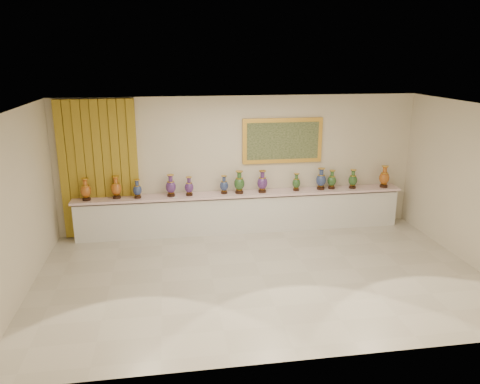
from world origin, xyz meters
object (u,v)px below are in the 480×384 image
object	(u,v)px
vase_2	(137,190)
vase_1	(116,188)
counter	(242,212)
vase_0	(86,190)

from	to	relation	value
vase_2	vase_1	bearing A→B (deg)	172.22
counter	vase_1	size ratio (longest dim) A/B	15.03
vase_1	vase_2	bearing A→B (deg)	-7.78
vase_1	counter	bearing A→B (deg)	-0.04
vase_0	vase_2	distance (m)	1.05
vase_0	vase_2	world-z (taller)	vase_0
vase_2	counter	bearing A→B (deg)	1.49
counter	vase_2	distance (m)	2.34
vase_0	vase_2	bearing A→B (deg)	-0.07
vase_0	counter	bearing A→B (deg)	0.99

